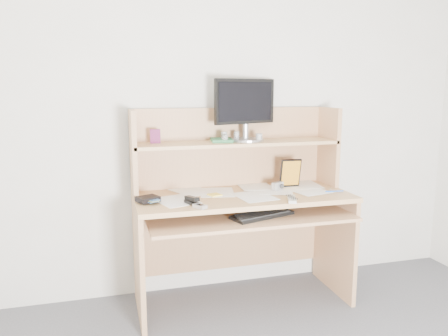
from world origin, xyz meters
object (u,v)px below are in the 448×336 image
object	(u,v)px
monitor	(245,108)
keyboard	(262,215)
desk	(239,200)
tv_remote	(292,199)
game_case	(290,173)

from	to	relation	value
monitor	keyboard	bearing A→B (deg)	-110.13
desk	keyboard	size ratio (longest dim) A/B	3.25
tv_remote	monitor	size ratio (longest dim) A/B	0.36
tv_remote	monitor	bearing A→B (deg)	131.43
keyboard	desk	bearing A→B (deg)	84.70
desk	monitor	xyz separation A→B (m)	(0.07, 0.10, 0.61)
desk	monitor	world-z (taller)	monitor
keyboard	tv_remote	distance (m)	0.21
keyboard	game_case	distance (m)	0.47
monitor	tv_remote	bearing A→B (deg)	-88.30
desk	keyboard	bearing A→B (deg)	-77.37
game_case	monitor	bearing A→B (deg)	168.32
desk	monitor	size ratio (longest dim) A/B	3.02
desk	tv_remote	xyz separation A→B (m)	(0.23, -0.33, 0.07)
keyboard	tv_remote	xyz separation A→B (m)	(0.17, -0.05, 0.10)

